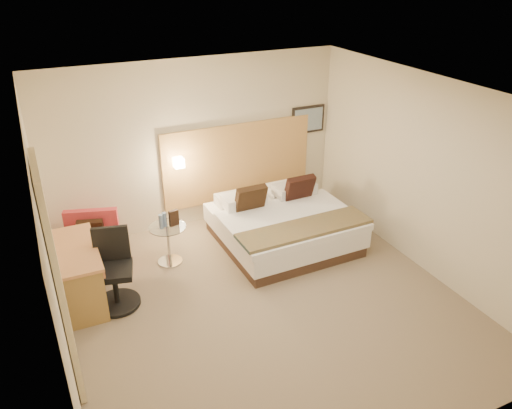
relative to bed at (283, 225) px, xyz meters
name	(u,v)px	position (x,y,z in m)	size (l,w,h in m)	color
floor	(265,303)	(-0.91, -1.25, -0.32)	(4.80, 5.00, 0.02)	#7A6852
ceiling	(267,95)	(-0.91, -1.25, 2.40)	(4.80, 5.00, 0.02)	white
wall_back	(196,144)	(-0.91, 1.26, 1.04)	(4.80, 0.02, 2.70)	beige
wall_front	(410,345)	(-0.91, -3.76, 1.04)	(4.80, 0.02, 2.70)	beige
wall_left	(48,257)	(-3.32, -1.25, 1.04)	(0.02, 5.00, 2.70)	beige
wall_right	(425,175)	(1.50, -1.25, 1.04)	(0.02, 5.00, 2.70)	beige
headboard_panel	(238,162)	(-0.21, 1.22, 0.64)	(2.60, 0.04, 1.30)	#BB8848
art_frame	(308,119)	(1.11, 1.23, 1.19)	(0.62, 0.03, 0.47)	black
art_canvas	(309,120)	(1.11, 1.21, 1.19)	(0.54, 0.01, 0.39)	#778FA4
lamp_arm	(178,161)	(-1.26, 1.17, 0.84)	(0.02, 0.02, 0.12)	white
lamp_shade	(179,163)	(-1.26, 1.11, 0.84)	(0.15, 0.15, 0.15)	#FBE9C4
curtain	(58,280)	(-3.27, -1.50, 0.91)	(0.06, 0.90, 2.42)	beige
bottle_a	(161,222)	(-1.84, 0.19, 0.38)	(0.06, 0.06, 0.21)	#7996BC
bottle_b	(165,219)	(-1.77, 0.23, 0.38)	(0.06, 0.06, 0.21)	#7D9AC1
menu_folder	(174,218)	(-1.65, 0.20, 0.39)	(0.14, 0.05, 0.23)	black
bed	(283,225)	(0.00, 0.00, 0.00)	(2.00, 1.93, 0.95)	#402B20
lounge_chair	(92,246)	(-2.77, 0.58, 0.00)	(0.91, 0.85, 0.79)	tan
side_table	(169,242)	(-1.75, 0.20, 0.02)	(0.63, 0.63, 0.59)	silver
desk	(77,260)	(-3.03, -0.18, 0.30)	(0.58, 1.25, 0.78)	#CC844F
desk_chair	(114,275)	(-2.64, -0.45, 0.11)	(0.70, 0.70, 1.02)	black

